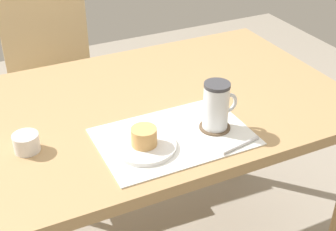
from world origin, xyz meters
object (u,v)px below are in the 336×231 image
object	(u,v)px
wooden_chair	(55,80)
pastry	(144,137)
dining_table	(141,124)
pastry_plate	(144,146)
coffee_mug	(217,105)
sugar_bowl	(26,143)

from	to	relation	value
wooden_chair	pastry	xyz separation A→B (m)	(0.03, -0.98, 0.28)
pastry	dining_table	bearing A→B (deg)	69.97
dining_table	pastry	xyz separation A→B (m)	(-0.08, -0.23, 0.12)
dining_table	pastry_plate	xyz separation A→B (m)	(-0.08, -0.23, 0.09)
dining_table	pastry_plate	bearing A→B (deg)	-110.03
coffee_mug	sugar_bowl	size ratio (longest dim) A/B	1.99
pastry	coffee_mug	xyz separation A→B (m)	(0.22, 0.00, 0.04)
pastry	sugar_bowl	xyz separation A→B (m)	(-0.29, 0.13, -0.02)
dining_table	coffee_mug	world-z (taller)	coffee_mug
dining_table	coffee_mug	xyz separation A→B (m)	(0.14, -0.22, 0.15)
pastry	sugar_bowl	bearing A→B (deg)	155.31
dining_table	sugar_bowl	world-z (taller)	sugar_bowl
dining_table	wooden_chair	xyz separation A→B (m)	(-0.11, 0.75, -0.16)
wooden_chair	pastry_plate	size ratio (longest dim) A/B	5.37
dining_table	pastry	world-z (taller)	pastry
pastry_plate	sugar_bowl	size ratio (longest dim) A/B	2.47
wooden_chair	pastry_plate	bearing A→B (deg)	94.87
dining_table	wooden_chair	size ratio (longest dim) A/B	1.43
pastry	coffee_mug	size ratio (longest dim) A/B	0.50
coffee_mug	wooden_chair	bearing A→B (deg)	104.62
dining_table	wooden_chair	bearing A→B (deg)	98.63
dining_table	sugar_bowl	bearing A→B (deg)	-165.44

